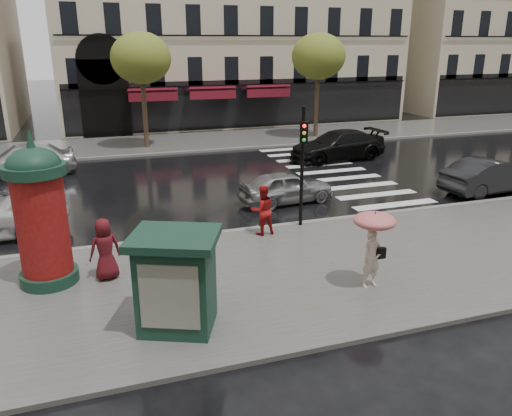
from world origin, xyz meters
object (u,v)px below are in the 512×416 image
object	(u,v)px
woman_red	(262,210)
car_black	(337,145)
traffic_light	(303,156)
car_darkgrey	(491,176)
woman_umbrella	(373,237)
morris_column	(40,212)
car_far_silver	(24,159)
newsstand	(176,280)
car_silver	(286,187)
man_burgundy	(105,249)

from	to	relation	value
woman_red	car_black	xyz separation A→B (m)	(7.51, 9.44, -0.16)
traffic_light	car_darkgrey	distance (m)	9.57
woman_umbrella	morris_column	world-z (taller)	morris_column
car_far_silver	newsstand	bearing A→B (deg)	11.33
newsstand	traffic_light	bearing A→B (deg)	44.71
newsstand	car_far_silver	distance (m)	16.42
newsstand	car_far_silver	world-z (taller)	newsstand
car_black	woman_red	bearing A→B (deg)	-43.79
car_far_silver	car_silver	bearing A→B (deg)	47.62
woman_umbrella	traffic_light	distance (m)	4.79
traffic_light	newsstand	xyz separation A→B (m)	(-5.06, -5.01, -1.31)
woman_red	car_silver	bearing A→B (deg)	-127.43
man_burgundy	traffic_light	bearing A→B (deg)	-176.24
newsstand	car_far_silver	xyz separation A→B (m)	(-4.61, 15.75, -0.44)
woman_umbrella	car_silver	bearing A→B (deg)	84.91
car_darkgrey	car_far_silver	size ratio (longest dim) A/B	0.95
car_black	car_silver	bearing A→B (deg)	-46.30
woman_umbrella	newsstand	world-z (taller)	newsstand
woman_red	car_far_silver	world-z (taller)	woman_red
man_burgundy	traffic_light	size ratio (longest dim) A/B	0.41
morris_column	car_darkgrey	size ratio (longest dim) A/B	0.90
woman_red	newsstand	size ratio (longest dim) A/B	0.72
newsstand	car_silver	bearing A→B (deg)	54.36
woman_umbrella	newsstand	bearing A→B (deg)	-176.04
woman_umbrella	car_darkgrey	world-z (taller)	woman_umbrella
woman_umbrella	newsstand	xyz separation A→B (m)	(-4.99, -0.35, -0.23)
woman_umbrella	car_black	size ratio (longest dim) A/B	0.38
woman_red	newsstand	bearing A→B (deg)	48.42
morris_column	car_black	world-z (taller)	morris_column
woman_umbrella	car_darkgrey	bearing A→B (deg)	33.28
traffic_light	car_black	size ratio (longest dim) A/B	0.75
woman_umbrella	woman_red	xyz separation A→B (m)	(-1.43, 4.33, -0.53)
traffic_light	car_silver	world-z (taller)	traffic_light
man_burgundy	newsstand	world-z (taller)	newsstand
car_silver	morris_column	bearing A→B (deg)	113.30
woman_umbrella	morris_column	bearing A→B (deg)	159.94
traffic_light	car_far_silver	world-z (taller)	traffic_light
woman_red	morris_column	distance (m)	6.65
woman_umbrella	car_black	xyz separation A→B (m)	(6.08, 13.77, -0.69)
morris_column	car_black	bearing A→B (deg)	38.17
car_darkgrey	car_far_silver	bearing A→B (deg)	57.41
newsstand	morris_column	bearing A→B (deg)	131.42
car_silver	car_black	xyz separation A→B (m)	(5.41, 6.22, 0.13)
man_burgundy	car_far_silver	xyz separation A→B (m)	(-3.23, 12.81, -0.15)
traffic_light	car_far_silver	xyz separation A→B (m)	(-9.67, 10.74, -1.76)
woman_red	traffic_light	xyz separation A→B (m)	(1.49, 0.33, 1.62)
traffic_light	newsstand	size ratio (longest dim) A/B	1.78
car_silver	man_burgundy	bearing A→B (deg)	119.45
woman_red	traffic_light	world-z (taller)	traffic_light
car_black	traffic_light	bearing A→B (deg)	-38.72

